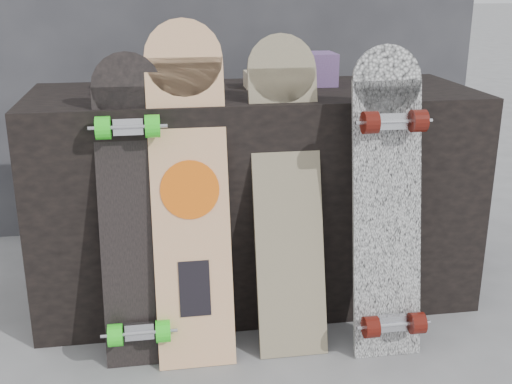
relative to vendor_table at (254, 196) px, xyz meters
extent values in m
plane|color=slate|center=(0.00, -0.50, -0.40)|extent=(60.00, 60.00, 0.00)
cube|color=black|center=(0.00, 0.00, 0.00)|extent=(1.60, 0.60, 0.80)
cube|color=#523369|center=(-0.41, 0.10, 0.45)|extent=(0.18, 0.12, 0.10)
cube|color=#523369|center=(0.25, 0.09, 0.46)|extent=(0.14, 0.14, 0.12)
cube|color=#D1B78C|center=(0.09, 0.06, 0.43)|extent=(0.22, 0.10, 0.06)
cube|color=beige|center=(-0.26, -0.36, 0.07)|extent=(0.25, 0.27, 0.95)
cylinder|color=beige|center=(-0.26, -0.23, 0.55)|extent=(0.25, 0.08, 0.24)
cylinder|color=orange|center=(-0.26, -0.35, 0.15)|extent=(0.19, 0.05, 0.18)
cube|color=black|center=(-0.26, -0.44, -0.15)|extent=(0.10, 0.05, 0.17)
cube|color=beige|center=(0.05, -0.35, 0.05)|extent=(0.23, 0.28, 0.91)
cylinder|color=beige|center=(0.05, -0.22, 0.51)|extent=(0.23, 0.08, 0.22)
cube|color=white|center=(0.36, -0.45, 0.04)|extent=(0.22, 0.17, 0.88)
cylinder|color=white|center=(0.36, -0.37, 0.48)|extent=(0.22, 0.05, 0.22)
cube|color=silver|center=(0.36, -0.55, -0.27)|extent=(0.09, 0.04, 0.05)
cylinder|color=#4D100B|center=(0.28, -0.57, -0.27)|extent=(0.05, 0.07, 0.07)
cylinder|color=#4D100B|center=(0.44, -0.57, -0.27)|extent=(0.05, 0.07, 0.07)
cube|color=silver|center=(0.36, -0.43, 0.37)|extent=(0.09, 0.04, 0.05)
cylinder|color=#4D100B|center=(0.28, -0.45, 0.37)|extent=(0.05, 0.07, 0.07)
cylinder|color=#4D100B|center=(0.44, -0.45, 0.37)|extent=(0.05, 0.07, 0.07)
cube|color=black|center=(-0.44, -0.35, 0.03)|extent=(0.22, 0.21, 0.87)
cylinder|color=black|center=(-0.44, -0.26, 0.46)|extent=(0.22, 0.06, 0.21)
cube|color=silver|center=(-0.44, -0.47, -0.27)|extent=(0.09, 0.04, 0.06)
cylinder|color=#2DF222|center=(-0.51, -0.49, -0.26)|extent=(0.04, 0.07, 0.07)
cylinder|color=#2DF222|center=(-0.37, -0.49, -0.26)|extent=(0.05, 0.07, 0.07)
cube|color=silver|center=(-0.44, -0.32, 0.35)|extent=(0.09, 0.04, 0.06)
cylinder|color=#2DF222|center=(-0.51, -0.34, 0.36)|extent=(0.04, 0.07, 0.07)
cylinder|color=#2DF222|center=(-0.37, -0.34, 0.36)|extent=(0.05, 0.07, 0.07)
camera|label=1|loc=(-0.37, -2.27, 0.78)|focal=45.00mm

